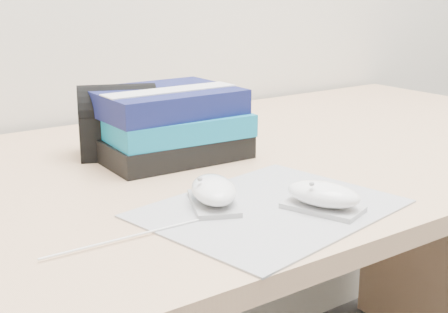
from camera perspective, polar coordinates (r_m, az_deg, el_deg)
desk at (r=1.25m, az=-0.17°, el=-9.58°), size 1.60×0.80×0.73m
mousepad at (r=0.85m, az=4.25°, el=-4.77°), size 0.37×0.31×0.00m
mouse_rear at (r=0.85m, az=-0.96°, el=-3.26°), size 0.10×0.12×0.04m
mouse_front at (r=0.84m, az=9.06°, el=-3.63°), size 0.09×0.12×0.04m
usb_cable at (r=0.76m, az=-8.74°, el=-7.30°), size 0.22×0.01×0.00m
book_stack at (r=1.09m, az=-5.20°, el=3.05°), size 0.26×0.21×0.12m
pouch at (r=1.11m, az=-9.68°, el=3.21°), size 0.16×0.14×0.13m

